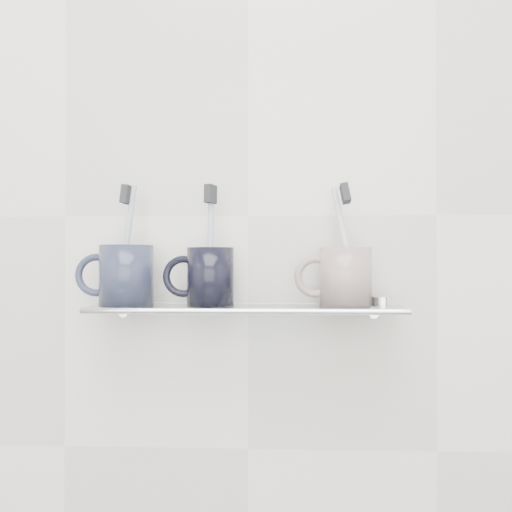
# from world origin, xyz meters

# --- Properties ---
(wall_back) EXTENTS (2.50, 0.00, 2.50)m
(wall_back) POSITION_xyz_m (0.00, 1.10, 1.25)
(wall_back) COLOR silver
(wall_back) RESTS_ON ground
(shelf_glass) EXTENTS (0.50, 0.12, 0.01)m
(shelf_glass) POSITION_xyz_m (0.00, 1.04, 1.10)
(shelf_glass) COLOR silver
(shelf_glass) RESTS_ON wall_back
(shelf_rail) EXTENTS (0.50, 0.01, 0.01)m
(shelf_rail) POSITION_xyz_m (0.00, 0.98, 1.10)
(shelf_rail) COLOR silver
(shelf_rail) RESTS_ON shelf_glass
(bracket_left) EXTENTS (0.02, 0.03, 0.02)m
(bracket_left) POSITION_xyz_m (-0.21, 1.09, 1.09)
(bracket_left) COLOR silver
(bracket_left) RESTS_ON wall_back
(bracket_right) EXTENTS (0.02, 0.03, 0.02)m
(bracket_right) POSITION_xyz_m (0.21, 1.09, 1.09)
(bracket_right) COLOR silver
(bracket_right) RESTS_ON wall_back
(mug_left) EXTENTS (0.11, 0.11, 0.10)m
(mug_left) POSITION_xyz_m (-0.20, 1.04, 1.15)
(mug_left) COLOR #1E2437
(mug_left) RESTS_ON shelf_glass
(mug_left_handle) EXTENTS (0.07, 0.01, 0.07)m
(mug_left_handle) POSITION_xyz_m (-0.25, 1.04, 1.15)
(mug_left_handle) COLOR #1E2437
(mug_left_handle) RESTS_ON mug_left
(toothbrush_left) EXTENTS (0.03, 0.02, 0.19)m
(toothbrush_left) POSITION_xyz_m (-0.20, 1.04, 1.20)
(toothbrush_left) COLOR #99ADB8
(toothbrush_left) RESTS_ON mug_left
(bristles_left) EXTENTS (0.02, 0.03, 0.03)m
(bristles_left) POSITION_xyz_m (-0.20, 1.04, 1.28)
(bristles_left) COLOR #25272A
(bristles_left) RESTS_ON toothbrush_left
(mug_center) EXTENTS (0.10, 0.10, 0.09)m
(mug_center) POSITION_xyz_m (-0.06, 1.04, 1.15)
(mug_center) COLOR black
(mug_center) RESTS_ON shelf_glass
(mug_center_handle) EXTENTS (0.07, 0.01, 0.07)m
(mug_center_handle) POSITION_xyz_m (-0.10, 1.04, 1.15)
(mug_center_handle) COLOR black
(mug_center_handle) RESTS_ON mug_center
(toothbrush_center) EXTENTS (0.01, 0.03, 0.19)m
(toothbrush_center) POSITION_xyz_m (-0.06, 1.04, 1.20)
(toothbrush_center) COLOR #AEB7CE
(toothbrush_center) RESTS_ON mug_center
(bristles_center) EXTENTS (0.02, 0.03, 0.03)m
(bristles_center) POSITION_xyz_m (-0.06, 1.04, 1.28)
(bristles_center) COLOR #25272A
(bristles_center) RESTS_ON toothbrush_center
(mug_right) EXTENTS (0.11, 0.11, 0.09)m
(mug_right) POSITION_xyz_m (0.16, 1.04, 1.15)
(mug_right) COLOR silver
(mug_right) RESTS_ON shelf_glass
(mug_right_handle) EXTENTS (0.07, 0.01, 0.07)m
(mug_right_handle) POSITION_xyz_m (0.11, 1.04, 1.15)
(mug_right_handle) COLOR silver
(mug_right_handle) RESTS_ON mug_right
(toothbrush_right) EXTENTS (0.04, 0.05, 0.19)m
(toothbrush_right) POSITION_xyz_m (0.16, 1.04, 1.20)
(toothbrush_right) COLOR silver
(toothbrush_right) RESTS_ON mug_right
(bristles_right) EXTENTS (0.02, 0.03, 0.04)m
(bristles_right) POSITION_xyz_m (0.16, 1.04, 1.28)
(bristles_right) COLOR #25272A
(bristles_right) RESTS_ON toothbrush_right
(chrome_cap) EXTENTS (0.04, 0.04, 0.01)m
(chrome_cap) POSITION_xyz_m (0.22, 1.04, 1.11)
(chrome_cap) COLOR silver
(chrome_cap) RESTS_ON shelf_glass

